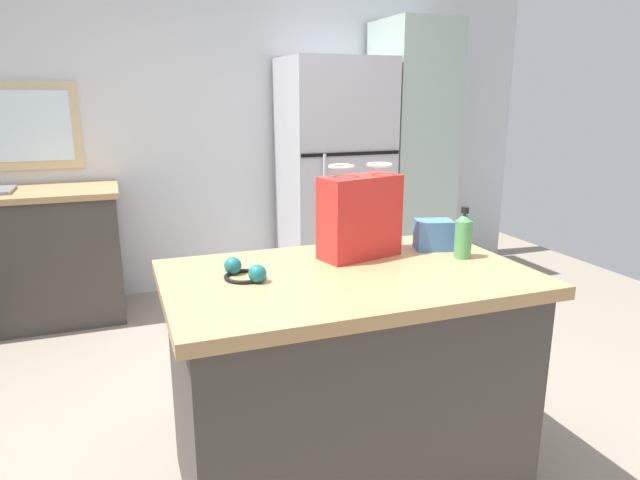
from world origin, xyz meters
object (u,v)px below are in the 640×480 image
at_px(shopping_bag, 360,216).
at_px(bottle, 463,236).
at_px(kitchen_island, 347,380).
at_px(refrigerator, 334,177).
at_px(small_box, 434,235).
at_px(ear_defenders, 245,272).
at_px(tall_cabinet, 411,155).

xyz_separation_m(shopping_bag, bottle, (0.38, -0.16, -0.08)).
xyz_separation_m(kitchen_island, shopping_bag, (0.12, 0.18, 0.60)).
bearing_deg(refrigerator, small_box, -100.09).
relative_size(kitchen_island, ear_defenders, 6.63).
bearing_deg(kitchen_island, small_box, 20.41).
xyz_separation_m(small_box, bottle, (0.04, -0.15, 0.03)).
distance_m(refrigerator, small_box, 2.10).
height_order(refrigerator, ear_defenders, refrigerator).
bearing_deg(small_box, ear_defenders, -172.70).
relative_size(bottle, ear_defenders, 1.03).
xyz_separation_m(refrigerator, small_box, (-0.37, -2.06, 0.05)).
distance_m(bottle, ear_defenders, 0.88).
bearing_deg(tall_cabinet, bottle, -114.22).
bearing_deg(bottle, refrigerator, 81.62).
bearing_deg(ear_defenders, tall_cabinet, 49.23).
bearing_deg(kitchen_island, tall_cabinet, 56.14).
distance_m(shopping_bag, bottle, 0.42).
xyz_separation_m(shopping_bag, small_box, (0.34, -0.01, -0.10)).
bearing_deg(tall_cabinet, ear_defenders, -130.77).
bearing_deg(bottle, ear_defenders, 177.02).
xyz_separation_m(kitchen_island, bottle, (0.50, 0.02, 0.53)).
xyz_separation_m(kitchen_island, ear_defenders, (-0.37, 0.07, 0.46)).
relative_size(small_box, ear_defenders, 0.75).
height_order(small_box, bottle, bottle).
relative_size(refrigerator, shopping_bag, 4.79).
bearing_deg(kitchen_island, ear_defenders, 170.02).
height_order(tall_cabinet, ear_defenders, tall_cabinet).
bearing_deg(shopping_bag, bottle, -22.55).
relative_size(kitchen_island, small_box, 8.85).
height_order(kitchen_island, ear_defenders, ear_defenders).
xyz_separation_m(small_box, ear_defenders, (-0.83, -0.11, -0.04)).
distance_m(tall_cabinet, small_box, 2.31).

